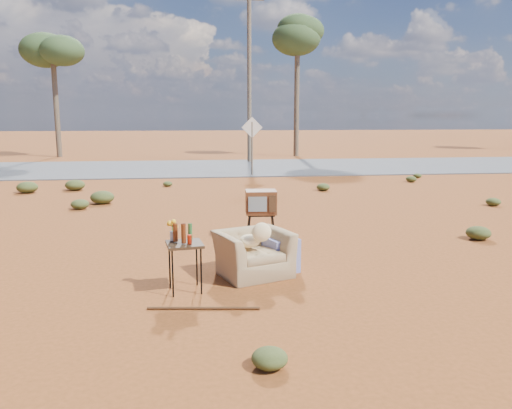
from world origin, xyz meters
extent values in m
plane|color=brown|center=(0.00, 0.00, 0.00)|extent=(140.00, 140.00, 0.00)
cube|color=#565659|center=(0.00, 15.00, 0.02)|extent=(140.00, 7.00, 0.04)
imported|color=#987A53|center=(0.18, 0.24, 0.42)|extent=(1.12, 0.93, 0.84)
ellipsoid|color=#FEDC9B|center=(0.12, 0.27, 0.49)|extent=(0.31, 0.31, 0.18)
ellipsoid|color=#FEDC9B|center=(0.28, 0.11, 0.65)|extent=(0.27, 0.13, 0.27)
cube|color=navy|center=(0.57, 0.48, 0.25)|extent=(0.60, 0.73, 0.49)
cube|color=black|center=(0.57, 2.40, 0.45)|extent=(0.51, 0.40, 0.03)
cylinder|color=black|center=(0.33, 2.24, 0.22)|extent=(0.02, 0.02, 0.45)
cylinder|color=black|center=(0.78, 2.21, 0.22)|extent=(0.02, 0.02, 0.45)
cylinder|color=black|center=(0.35, 2.58, 0.22)|extent=(0.02, 0.02, 0.45)
cylinder|color=black|center=(0.80, 2.56, 0.22)|extent=(0.02, 0.02, 0.45)
cube|color=brown|center=(0.57, 2.40, 0.67)|extent=(0.58, 0.46, 0.43)
cube|color=slate|center=(0.48, 2.17, 0.67)|extent=(0.33, 0.04, 0.27)
cube|color=#472D19|center=(0.75, 2.16, 0.67)|extent=(0.13, 0.03, 0.30)
cube|color=#332012|center=(-0.77, -0.30, 0.62)|extent=(0.51, 0.51, 0.04)
cylinder|color=black|center=(-0.91, -0.50, 0.31)|extent=(0.02, 0.02, 0.62)
cylinder|color=black|center=(-0.56, -0.45, 0.31)|extent=(0.02, 0.02, 0.62)
cylinder|color=black|center=(-0.97, -0.15, 0.31)|extent=(0.02, 0.02, 0.62)
cylinder|color=black|center=(-0.62, -0.10, 0.31)|extent=(0.02, 0.02, 0.62)
cylinder|color=#52210D|center=(-0.88, -0.27, 0.75)|extent=(0.06, 0.06, 0.23)
cylinder|color=#52210D|center=(-0.77, -0.37, 0.76)|extent=(0.06, 0.06, 0.25)
cylinder|color=#275A26|center=(-0.69, -0.20, 0.75)|extent=(0.05, 0.05, 0.21)
cylinder|color=#AC210D|center=(-0.70, -0.38, 0.70)|extent=(0.06, 0.06, 0.12)
cylinder|color=silver|center=(-0.92, -0.19, 0.70)|extent=(0.07, 0.07, 0.12)
ellipsoid|color=yellow|center=(-0.92, -0.19, 0.85)|extent=(0.14, 0.14, 0.11)
cylinder|color=#532E16|center=(-0.55, -0.97, 0.02)|extent=(1.31, 0.20, 0.04)
cylinder|color=brown|center=(1.50, 12.00, 1.00)|extent=(0.06, 0.06, 2.00)
cube|color=silver|center=(1.50, 12.00, 1.80)|extent=(0.78, 0.04, 0.78)
cylinder|color=brown|center=(-8.00, 22.00, 3.00)|extent=(0.28, 0.28, 6.00)
ellipsoid|color=#364E28|center=(-8.00, 22.00, 5.50)|extent=(3.20, 3.20, 2.20)
cylinder|color=brown|center=(5.00, 21.00, 3.50)|extent=(0.28, 0.28, 7.00)
ellipsoid|color=#364E28|center=(5.00, 21.00, 6.50)|extent=(3.20, 3.20, 2.20)
cylinder|color=brown|center=(2.00, 17.50, 4.00)|extent=(0.20, 0.20, 8.00)
ellipsoid|color=#424C21|center=(4.50, 1.80, 0.12)|extent=(0.44, 0.44, 0.24)
ellipsoid|color=#424C21|center=(-3.00, 6.50, 0.17)|extent=(0.60, 0.60, 0.33)
ellipsoid|color=#424C21|center=(6.80, 5.00, 0.10)|extent=(0.36, 0.36, 0.20)
ellipsoid|color=#424C21|center=(3.20, 8.00, 0.11)|extent=(0.40, 0.40, 0.22)
ellipsoid|color=#424C21|center=(-1.50, 9.50, 0.08)|extent=(0.30, 0.30, 0.17)
camera|label=1|loc=(-0.61, -6.51, 2.23)|focal=35.00mm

